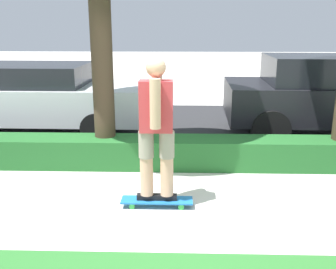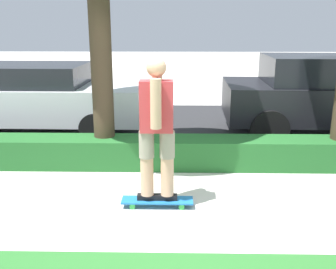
# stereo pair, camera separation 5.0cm
# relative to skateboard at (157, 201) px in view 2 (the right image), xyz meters

# --- Properties ---
(ground_plane) EXTENTS (60.00, 60.00, 0.00)m
(ground_plane) POSITION_rel_skateboard_xyz_m (0.21, -0.10, -0.08)
(ground_plane) COLOR beige
(street_asphalt) EXTENTS (13.01, 5.00, 0.01)m
(street_asphalt) POSITION_rel_skateboard_xyz_m (0.21, 4.10, -0.07)
(street_asphalt) COLOR #2D2D30
(street_asphalt) RESTS_ON ground_plane
(hedge_row) EXTENTS (13.01, 0.60, 0.48)m
(hedge_row) POSITION_rel_skateboard_xyz_m (0.21, 1.50, 0.17)
(hedge_row) COLOR #236028
(hedge_row) RESTS_ON ground_plane
(skateboard) EXTENTS (0.93, 0.24, 0.09)m
(skateboard) POSITION_rel_skateboard_xyz_m (0.00, 0.00, 0.00)
(skateboard) COLOR #1E6BAD
(skateboard) RESTS_ON ground_plane
(skater_person) EXTENTS (0.52, 0.47, 1.82)m
(skater_person) POSITION_rel_skateboard_xyz_m (0.00, -0.00, 0.99)
(skater_person) COLOR black
(skater_person) RESTS_ON skateboard
(parked_car_front) EXTENTS (4.68, 2.05, 1.47)m
(parked_car_front) POSITION_rel_skateboard_xyz_m (-2.82, 3.67, 0.70)
(parked_car_front) COLOR silver
(parked_car_front) RESTS_ON ground_plane
(parked_car_middle) EXTENTS (3.88, 2.10, 1.67)m
(parked_car_middle) POSITION_rel_skateboard_xyz_m (3.17, 3.48, 0.80)
(parked_car_middle) COLOR black
(parked_car_middle) RESTS_ON ground_plane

